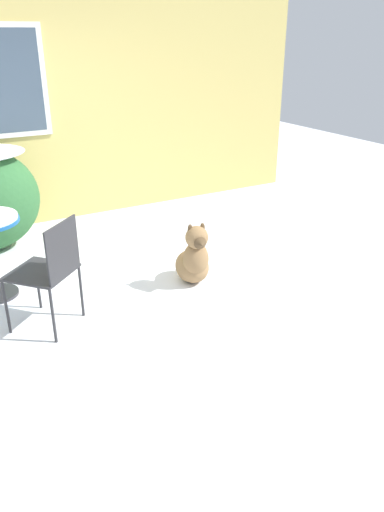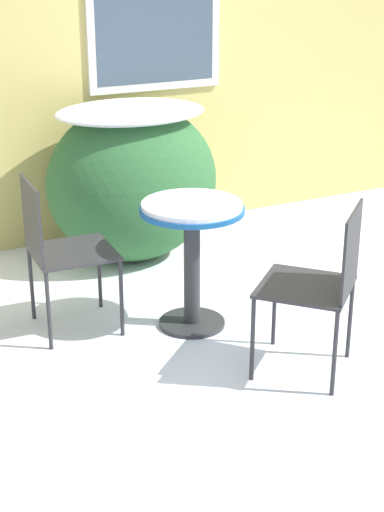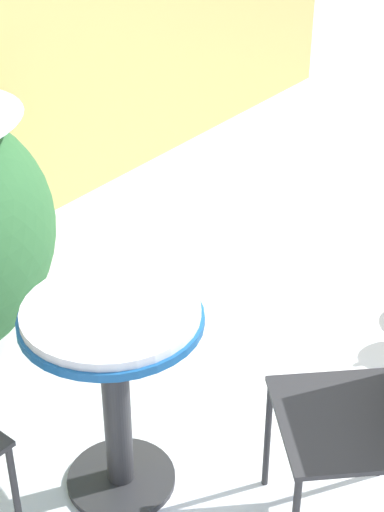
% 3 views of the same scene
% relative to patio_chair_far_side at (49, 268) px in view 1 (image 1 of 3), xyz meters
% --- Properties ---
extents(ground_plane, '(16.00, 16.00, 0.00)m').
position_rel_patio_chair_far_side_xyz_m(ground_plane, '(0.41, 0.43, -0.54)').
color(ground_plane, white).
extents(house_wall, '(8.00, 0.10, 3.36)m').
position_rel_patio_chair_far_side_xyz_m(house_wall, '(0.40, 2.63, 1.14)').
color(house_wall, tan).
rests_on(house_wall, ground_plane).
extents(patio_chair_far_side, '(0.67, 0.67, 0.95)m').
position_rel_patio_chair_far_side_xyz_m(patio_chair_far_side, '(0.00, 0.00, 0.00)').
color(patio_chair_far_side, '#2D2D30').
rests_on(patio_chair_far_side, ground_plane).
extents(dog, '(0.41, 0.62, 0.66)m').
position_rel_patio_chair_far_side_xyz_m(dog, '(1.41, 0.11, -0.29)').
color(dog, '#937047').
rests_on(dog, ground_plane).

